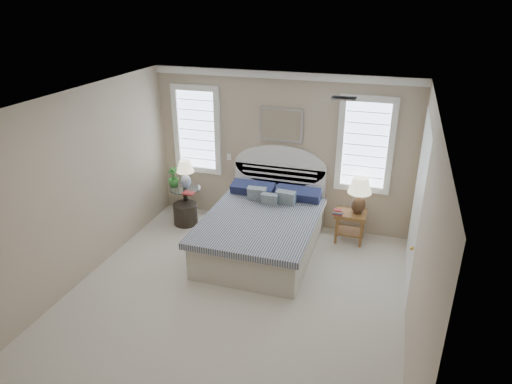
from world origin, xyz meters
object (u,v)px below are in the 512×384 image
object	(u,v)px
floor_pot	(186,214)
lamp_left	(185,171)
side_table_left	(186,200)
lamp_right	(360,192)
bed	(263,228)
nightstand_right	(350,220)

from	to	relation	value
floor_pot	lamp_left	distance (m)	0.77
side_table_left	lamp_right	size ratio (longest dim) A/B	1.01
bed	nightstand_right	size ratio (longest dim) A/B	4.29
lamp_left	bed	bearing A→B (deg)	-21.11
lamp_left	lamp_right	xyz separation A→B (m)	(3.04, 0.08, -0.03)
floor_pot	lamp_right	distance (m)	3.09
nightstand_right	lamp_right	distance (m)	0.53
side_table_left	lamp_right	distance (m)	3.10
bed	lamp_right	size ratio (longest dim) A/B	3.65
lamp_right	side_table_left	bearing A→B (deg)	-177.66
bed	floor_pot	xyz separation A→B (m)	(-1.59, 0.43, -0.19)
nightstand_right	lamp_left	distance (m)	2.99
side_table_left	lamp_left	bearing A→B (deg)	78.82
bed	lamp_left	world-z (taller)	bed
nightstand_right	lamp_left	size ratio (longest dim) A/B	1.04
lamp_left	lamp_right	distance (m)	3.04
nightstand_right	lamp_right	bearing A→B (deg)	13.72
bed	lamp_right	world-z (taller)	bed
nightstand_right	lamp_left	bearing A→B (deg)	-178.86
side_table_left	floor_pot	bearing A→B (deg)	-69.58
nightstand_right	side_table_left	bearing A→B (deg)	-178.06
bed	floor_pot	bearing A→B (deg)	164.71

